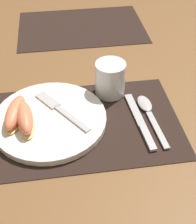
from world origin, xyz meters
name	(u,v)px	position (x,y,z in m)	size (l,w,h in m)	color
ground_plane	(87,124)	(0.00, 0.00, 0.00)	(3.00, 3.00, 0.00)	brown
placemat	(87,123)	(0.00, 0.00, 0.00)	(0.45, 0.30, 0.00)	black
placemat_far	(81,27)	(0.04, 0.50, 0.00)	(0.45, 0.30, 0.00)	black
plate	(50,119)	(-0.09, 0.02, 0.01)	(0.28, 0.28, 0.02)	white
juice_glass	(110,80)	(0.07, 0.11, 0.04)	(0.08, 0.08, 0.09)	silver
knife	(140,122)	(0.13, -0.02, 0.01)	(0.03, 0.20, 0.01)	#BCBCC1
spoon	(148,110)	(0.16, 0.02, 0.01)	(0.04, 0.19, 0.01)	#BCBCC1
fork	(59,109)	(-0.07, 0.04, 0.02)	(0.13, 0.17, 0.00)	#BCBCC1
citrus_wedge_0	(15,113)	(-0.17, 0.02, 0.04)	(0.07, 0.13, 0.04)	#F4DB84
citrus_wedge_1	(25,117)	(-0.15, 0.00, 0.04)	(0.05, 0.12, 0.04)	#F4DB84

